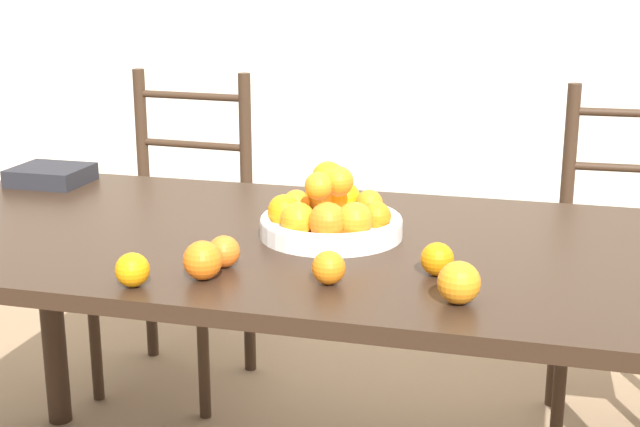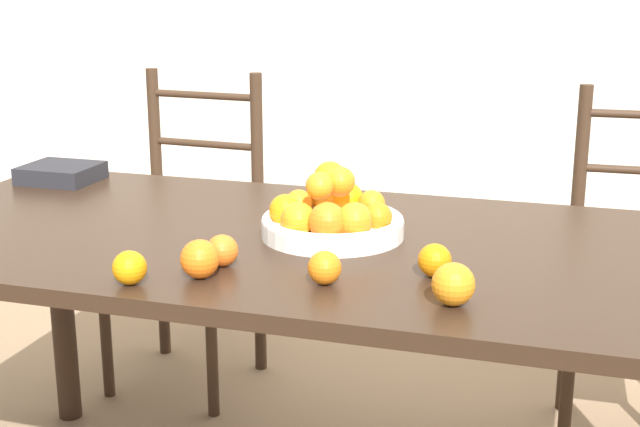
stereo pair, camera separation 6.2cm
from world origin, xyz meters
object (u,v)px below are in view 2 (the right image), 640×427
chair_left (189,244)px  book_stack (61,173)px  orange_loose_4 (200,259)px  orange_loose_5 (222,250)px  orange_loose_1 (325,268)px  orange_loose_2 (453,284)px  fruit_bowl (332,216)px  orange_loose_0 (130,268)px  orange_loose_3 (435,260)px

chair_left → book_stack: bearing=-107.5°
orange_loose_4 → orange_loose_5: 0.08m
orange_loose_1 → orange_loose_2: orange_loose_2 is taller
orange_loose_1 → book_stack: orange_loose_1 is taller
orange_loose_2 → orange_loose_4: 0.49m
fruit_bowl → orange_loose_0: bearing=-124.0°
orange_loose_1 → orange_loose_3: bearing=28.4°
fruit_bowl → orange_loose_5: bearing=-120.5°
orange_loose_4 → book_stack: 0.94m
fruit_bowl → orange_loose_5: (-0.15, -0.26, -0.01)m
fruit_bowl → book_stack: (-0.87, 0.29, -0.02)m
orange_loose_1 → orange_loose_5: same height
orange_loose_4 → orange_loose_5: orange_loose_4 is taller
orange_loose_4 → fruit_bowl: bearing=63.9°
orange_loose_2 → orange_loose_3: 0.15m
orange_loose_0 → orange_loose_3: bearing=21.4°
orange_loose_1 → orange_loose_5: size_ratio=1.00×
fruit_bowl → orange_loose_3: (0.26, -0.20, -0.01)m
orange_loose_2 → orange_loose_5: size_ratio=1.21×
orange_loose_3 → chair_left: size_ratio=0.06×
orange_loose_4 → orange_loose_3: bearing=18.1°
orange_loose_3 → orange_loose_0: bearing=-158.6°
orange_loose_2 → orange_loose_3: size_ratio=1.18×
orange_loose_0 → orange_loose_1: 0.37m
orange_loose_0 → orange_loose_4: bearing=32.9°
orange_loose_0 → chair_left: (-0.43, 1.14, -0.33)m
orange_loose_3 → orange_loose_5: bearing=-171.6°
fruit_bowl → chair_left: (-0.70, 0.73, -0.35)m
orange_loose_3 → orange_loose_5: 0.42m
orange_loose_1 → orange_loose_3: orange_loose_3 is taller
orange_loose_5 → chair_left: 1.18m
fruit_bowl → orange_loose_2: 0.46m
fruit_bowl → orange_loose_3: bearing=-36.5°
orange_loose_0 → orange_loose_1: same height
orange_loose_0 → orange_loose_5: 0.19m
orange_loose_0 → orange_loose_3: (0.54, 0.21, 0.00)m
orange_loose_5 → chair_left: chair_left is taller
orange_loose_3 → chair_left: chair_left is taller
orange_loose_0 → book_stack: size_ratio=0.33×
fruit_bowl → orange_loose_2: size_ratio=4.08×
orange_loose_2 → book_stack: size_ratio=0.39×
orange_loose_0 → book_stack: bearing=130.6°
orange_loose_4 → chair_left: (-0.54, 1.06, -0.34)m
orange_loose_3 → orange_loose_4: 0.45m
orange_loose_5 → book_stack: 0.90m
orange_loose_3 → orange_loose_1: bearing=-151.6°
fruit_bowl → orange_loose_1: 0.31m
orange_loose_0 → orange_loose_2: (0.60, 0.07, 0.01)m
orange_loose_2 → fruit_bowl: bearing=133.8°
fruit_bowl → chair_left: 1.07m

